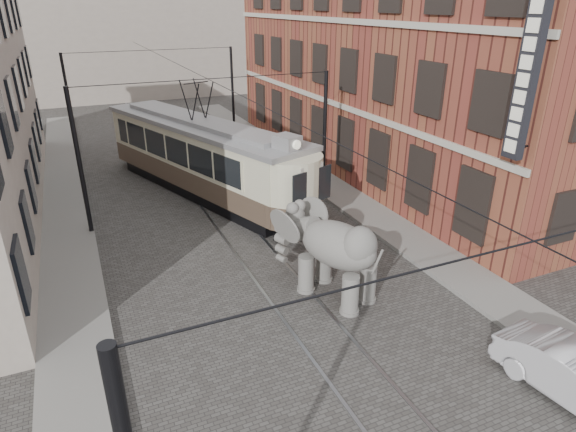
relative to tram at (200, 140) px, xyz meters
name	(u,v)px	position (x,y,z in m)	size (l,w,h in m)	color
ground	(272,273)	(0.10, -8.75, -2.73)	(120.00, 120.00, 0.00)	#464441
tram_rails	(272,273)	(0.10, -8.75, -2.72)	(1.54, 80.00, 0.02)	slate
sidewalk_right	(410,240)	(6.10, -8.75, -2.66)	(2.00, 60.00, 0.15)	slate
sidewalk_left	(74,315)	(-6.40, -8.75, -2.66)	(2.00, 60.00, 0.15)	slate
brick_building	(395,58)	(11.10, 0.25, 3.27)	(8.00, 26.00, 12.00)	brown
distant_block	(117,22)	(0.10, 31.25, 4.27)	(28.00, 10.00, 14.00)	gray
catenary	(221,155)	(-0.10, -3.75, 0.27)	(11.00, 30.20, 6.00)	black
tram	(200,140)	(0.00, 0.00, 0.00)	(2.84, 13.78, 5.47)	beige
elephant	(337,257)	(1.50, -10.90, -1.31)	(2.56, 4.65, 2.85)	#64625D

